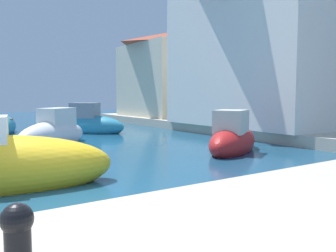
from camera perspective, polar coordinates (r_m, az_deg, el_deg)
name	(u,v)px	position (r m, az deg, el deg)	size (l,w,h in m)	color
ground	(74,199)	(7.82, -14.56, -11.01)	(80.00, 80.00, 0.00)	navy
quay_promenade	(239,166)	(9.73, 11.09, -6.28)	(44.00, 32.00, 0.50)	#BCB29E
moored_boat_3	(89,124)	(20.66, -12.28, 0.26)	(3.69, 3.92, 1.97)	teal
moored_boat_4	(2,127)	(22.15, -24.75, -0.11)	(2.46, 3.80, 1.26)	teal
moored_boat_5	(53,134)	(16.20, -17.65, -1.17)	(4.07, 3.51, 1.86)	white
moored_boat_6	(233,140)	(13.72, 10.17, -2.12)	(4.00, 3.13, 1.86)	#B21E1E
waterfront_building_main	(264,43)	(20.84, 14.83, 12.57)	(6.89, 9.74, 8.78)	white
waterfront_building_annex	(166,74)	(28.05, -0.33, 8.19)	(5.45, 7.21, 6.33)	beige
mooring_bollard	(17,234)	(3.71, -22.65, -15.39)	(0.30, 0.30, 0.65)	black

